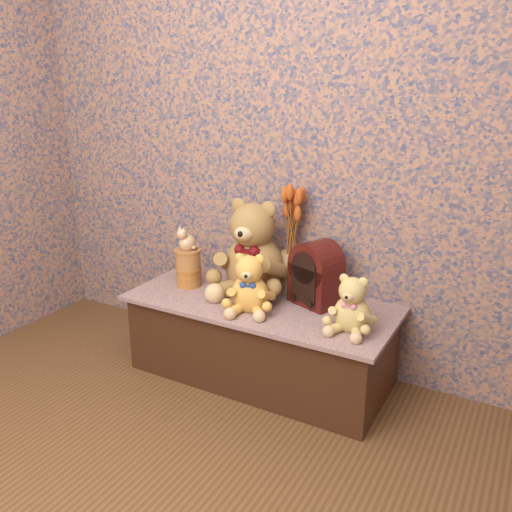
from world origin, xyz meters
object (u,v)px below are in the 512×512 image
(teddy_medium, at_px, (250,280))
(teddy_small, at_px, (353,301))
(cathedral_radio, at_px, (316,273))
(ceramic_vase, at_px, (293,271))
(biscuit_tin_lower, at_px, (189,277))
(cat_figurine, at_px, (187,238))
(teddy_large, at_px, (254,243))

(teddy_medium, bearing_deg, teddy_small, -14.73)
(teddy_medium, bearing_deg, cathedral_radio, 23.76)
(teddy_medium, relative_size, ceramic_vase, 1.44)
(cathedral_radio, height_order, biscuit_tin_lower, cathedral_radio)
(teddy_small, bearing_deg, teddy_medium, -175.58)
(teddy_small, height_order, cathedral_radio, cathedral_radio)
(cathedral_radio, bearing_deg, biscuit_tin_lower, -150.27)
(teddy_small, distance_m, cat_figurine, 0.91)
(ceramic_vase, bearing_deg, teddy_large, -150.74)
(biscuit_tin_lower, bearing_deg, teddy_small, -5.13)
(teddy_small, distance_m, ceramic_vase, 0.49)
(teddy_large, bearing_deg, teddy_medium, -69.85)
(cathedral_radio, relative_size, ceramic_vase, 1.51)
(teddy_small, xyz_separation_m, cathedral_radio, (-0.24, 0.18, 0.02))
(cathedral_radio, height_order, cat_figurine, cat_figurine)
(ceramic_vase, distance_m, cat_figurine, 0.55)
(teddy_large, xyz_separation_m, cathedral_radio, (0.33, -0.00, -0.10))
(ceramic_vase, height_order, cat_figurine, cat_figurine)
(teddy_medium, xyz_separation_m, ceramic_vase, (0.07, 0.30, -0.04))
(cat_figurine, bearing_deg, ceramic_vase, 36.32)
(teddy_small, bearing_deg, biscuit_tin_lower, 176.12)
(teddy_large, relative_size, biscuit_tin_lower, 3.95)
(ceramic_vase, xyz_separation_m, biscuit_tin_lower, (-0.49, -0.19, -0.05))
(teddy_large, height_order, cat_figurine, teddy_large)
(teddy_medium, distance_m, biscuit_tin_lower, 0.44)
(teddy_medium, bearing_deg, ceramic_vase, 58.84)
(teddy_medium, relative_size, teddy_small, 1.11)
(teddy_medium, distance_m, cathedral_radio, 0.31)
(teddy_small, relative_size, ceramic_vase, 1.30)
(cat_figurine, bearing_deg, teddy_large, 32.08)
(biscuit_tin_lower, distance_m, cat_figurine, 0.21)
(teddy_large, distance_m, cat_figurine, 0.34)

